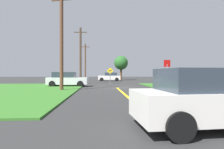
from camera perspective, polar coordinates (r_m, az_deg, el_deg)
The scene contains 13 objects.
ground_plane at distance 20.20m, azimuth 1.26°, elevation -3.85°, with size 120.00×120.00×0.00m, color #2F2F2F.
grass_verge_left at distance 17.96m, azimuth -29.86°, elevation -4.30°, with size 12.00×20.00×0.08m, color #347025.
lane_stripe_center at distance 12.28m, azimuth 4.52°, elevation -6.56°, with size 0.20×14.00×0.01m, color yellow.
stop_sign at distance 19.44m, azimuth 16.37°, elevation 1.73°, with size 0.69×0.12×2.81m.
parked_car_near_building at distance 21.59m, azimuth -13.54°, elevation -1.44°, with size 4.44×2.04×1.62m.
car_behind_on_main_road at distance 5.86m, azimuth 28.24°, elevation -6.40°, with size 4.52×2.29×1.62m.
car_on_crossroad at distance 27.94m, azimuth 21.29°, elevation -1.04°, with size 2.30×4.35×1.62m.
car_approaching_junction at distance 36.01m, azimuth -0.68°, elevation -0.70°, with size 4.32×2.34×1.62m.
utility_pole_near at distance 16.86m, azimuth -15.08°, elevation 10.07°, with size 1.77×0.57×8.44m.
utility_pole_mid at distance 27.07m, azimuth -9.56°, elevation 5.86°, with size 1.80×0.31×7.92m.
utility_pole_far at distance 37.50m, azimuth -8.13°, elevation 3.87°, with size 1.80×0.33×7.27m.
direction_sign at distance 26.16m, azimuth -0.58°, elevation 0.24°, with size 0.90×0.15×2.29m.
oak_tree_left at distance 40.86m, azimuth 2.76°, elevation 3.49°, with size 3.01×3.01×5.25m.
Camera 1 is at (-1.74, -20.07, 1.49)m, focal length 30.13 mm.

